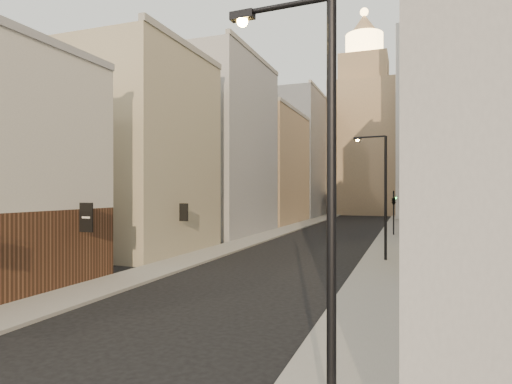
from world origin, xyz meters
The scene contains 14 objects.
sidewalk_left centered at (-6.50, 55.00, 0.07)m, with size 3.00×140.00×0.15m, color gray.
sidewalk_right centered at (6.50, 55.00, 0.07)m, with size 3.00×140.00×0.15m, color gray.
left_bldg_beige centered at (-12.00, 26.00, 8.00)m, with size 8.00×12.00×16.00m, color tan.
left_bldg_grey centered at (-12.00, 42.00, 10.00)m, with size 8.00×16.00×20.00m, color gray.
left_bldg_tan centered at (-12.00, 60.00, 8.50)m, with size 8.00×18.00×17.00m, color #90785D.
left_bldg_wingrid centered at (-12.00, 80.00, 12.00)m, with size 8.00×20.00×24.00m, color gray.
right_bldg_beige centered at (12.00, 30.00, 10.00)m, with size 8.00×16.00×20.00m, color tan.
right_bldg_wingrid centered at (12.00, 50.00, 13.00)m, with size 8.00×20.00×26.00m, color gray.
highrise centered at (18.00, 78.00, 25.66)m, with size 21.00×23.00×51.20m.
clock_tower centered at (-1.00, 92.00, 17.63)m, with size 14.00×14.00×44.90m.
white_tower centered at (10.00, 78.00, 18.61)m, with size 8.00×8.00×41.50m.
streetlamp_near centered at (6.47, 4.97, 5.04)m, with size 2.32×0.33×8.83m.
streetlamp_mid centered at (6.40, 27.55, 5.05)m, with size 2.32×0.45×8.84m.
traffic_light_right centered at (6.59, 45.81, 3.90)m, with size 0.66×0.65×5.00m.
Camera 1 is at (8.15, -3.53, 4.93)m, focal length 30.00 mm.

